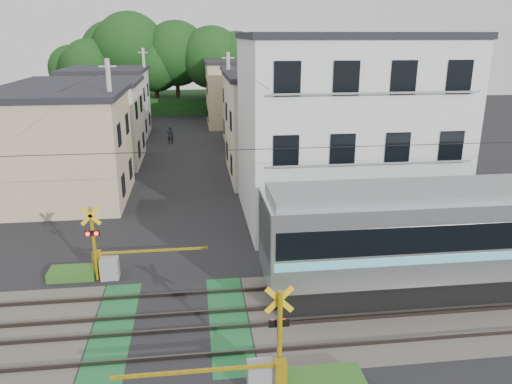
{
  "coord_description": "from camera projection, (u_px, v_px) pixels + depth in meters",
  "views": [
    {
      "loc": [
        0.98,
        -14.7,
        9.21
      ],
      "look_at": [
        3.47,
        5.0,
        2.91
      ],
      "focal_mm": 35.0,
      "sensor_mm": 36.0,
      "label": 1
    }
  ],
  "objects": [
    {
      "name": "pedestrian",
      "position": [
        170.0,
        135.0,
        43.52
      ],
      "size": [
        0.63,
        0.47,
        1.59
      ],
      "primitive_type": "imported",
      "rotation": [
        0.0,
        0.0,
        3.31
      ],
      "color": "#25292F",
      "rests_on": "ground"
    },
    {
      "name": "crossing_signal_near",
      "position": [
        264.0,
        370.0,
        13.21
      ],
      "size": [
        4.74,
        0.65,
        3.09
      ],
      "color": "yellow",
      "rests_on": "ground"
    },
    {
      "name": "utility_poles",
      "position": [
        165.0,
        107.0,
        36.97
      ],
      "size": [
        7.9,
        42.0,
        8.0
      ],
      "color": "#A5A5A0",
      "rests_on": "ground"
    },
    {
      "name": "tree_hill",
      "position": [
        177.0,
        67.0,
        60.27
      ],
      "size": [
        40.0,
        13.46,
        11.8
      ],
      "color": "#163A13",
      "rests_on": "ground"
    },
    {
      "name": "houses_row",
      "position": [
        184.0,
        112.0,
        40.14
      ],
      "size": [
        22.07,
        31.35,
        6.8
      ],
      "color": "tan",
      "rests_on": "ground"
    },
    {
      "name": "apartment_block",
      "position": [
        344.0,
        129.0,
        25.16
      ],
      "size": [
        10.2,
        8.36,
        9.3
      ],
      "color": "silver",
      "rests_on": "ground"
    },
    {
      "name": "track_bed",
      "position": [
        171.0,
        323.0,
        16.56
      ],
      "size": [
        120.0,
        120.0,
        0.14
      ],
      "color": "#47423A",
      "rests_on": "ground"
    },
    {
      "name": "catenary",
      "position": [
        352.0,
        212.0,
        16.2
      ],
      "size": [
        60.0,
        5.04,
        7.0
      ],
      "color": "#2D2D33",
      "rests_on": "ground"
    },
    {
      "name": "weed_patches",
      "position": [
        224.0,
        317.0,
        16.64
      ],
      "size": [
        10.25,
        8.8,
        0.4
      ],
      "color": "#2D5E1E",
      "rests_on": "ground"
    },
    {
      "name": "crossing_signal_far",
      "position": [
        107.0,
        262.0,
        19.51
      ],
      "size": [
        4.74,
        0.65,
        3.09
      ],
      "color": "yellow",
      "rests_on": "ground"
    },
    {
      "name": "ground",
      "position": [
        172.0,
        324.0,
        16.57
      ],
      "size": [
        120.0,
        120.0,
        0.0
      ],
      "primitive_type": "plane",
      "color": "black"
    }
  ]
}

